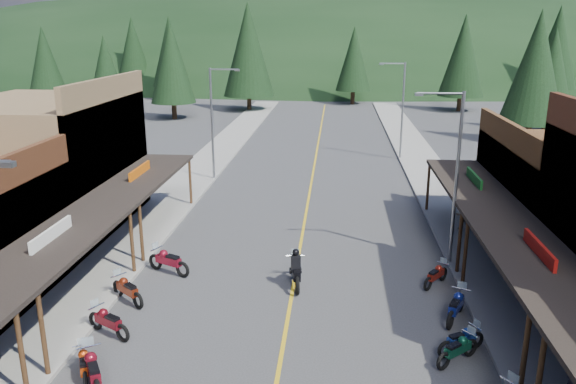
% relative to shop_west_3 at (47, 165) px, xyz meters
% --- Properties ---
extents(ground, '(220.00, 220.00, 0.00)m').
position_rel_shop_west_3_xyz_m(ground, '(13.78, -11.30, -3.52)').
color(ground, '#38383A').
rests_on(ground, ground).
extents(centerline, '(0.15, 90.00, 0.01)m').
position_rel_shop_west_3_xyz_m(centerline, '(13.78, 8.70, -3.51)').
color(centerline, gold).
rests_on(centerline, ground).
extents(sidewalk_west, '(3.40, 94.00, 0.15)m').
position_rel_shop_west_3_xyz_m(sidewalk_west, '(5.08, 8.70, -3.44)').
color(sidewalk_west, gray).
rests_on(sidewalk_west, ground).
extents(sidewalk_east, '(3.40, 94.00, 0.15)m').
position_rel_shop_west_3_xyz_m(sidewalk_east, '(22.48, 8.70, -3.44)').
color(sidewalk_east, gray).
rests_on(sidewalk_east, ground).
extents(shop_west_3, '(10.90, 10.20, 8.20)m').
position_rel_shop_west_3_xyz_m(shop_west_3, '(0.00, 0.00, 0.00)').
color(shop_west_3, brown).
rests_on(shop_west_3, ground).
extents(shop_east_3, '(10.90, 10.20, 6.20)m').
position_rel_shop_west_3_xyz_m(shop_east_3, '(27.54, 0.00, -0.99)').
color(shop_east_3, '#4C2D16').
rests_on(shop_east_3, ground).
extents(streetlight_1, '(2.16, 0.18, 8.00)m').
position_rel_shop_west_3_xyz_m(streetlight_1, '(6.83, 10.70, 0.94)').
color(streetlight_1, gray).
rests_on(streetlight_1, ground).
extents(streetlight_2, '(2.16, 0.18, 8.00)m').
position_rel_shop_west_3_xyz_m(streetlight_2, '(20.74, -3.30, 0.94)').
color(streetlight_2, gray).
rests_on(streetlight_2, ground).
extents(streetlight_3, '(2.16, 0.18, 8.00)m').
position_rel_shop_west_3_xyz_m(streetlight_3, '(20.74, 18.70, 0.94)').
color(streetlight_3, gray).
rests_on(streetlight_3, ground).
extents(ridge_hill, '(310.00, 140.00, 60.00)m').
position_rel_shop_west_3_xyz_m(ridge_hill, '(13.78, 123.70, -3.52)').
color(ridge_hill, black).
rests_on(ridge_hill, ground).
extents(pine_0, '(5.04, 5.04, 11.00)m').
position_rel_shop_west_3_xyz_m(pine_0, '(-26.22, 50.70, 2.96)').
color(pine_0, black).
rests_on(pine_0, ground).
extents(pine_1, '(5.88, 5.88, 12.50)m').
position_rel_shop_west_3_xyz_m(pine_1, '(-10.22, 58.70, 3.72)').
color(pine_1, black).
rests_on(pine_1, ground).
extents(pine_2, '(6.72, 6.72, 14.00)m').
position_rel_shop_west_3_xyz_m(pine_2, '(3.78, 46.70, 4.47)').
color(pine_2, black).
rests_on(pine_2, ground).
extents(pine_3, '(5.04, 5.04, 11.00)m').
position_rel_shop_west_3_xyz_m(pine_3, '(17.78, 54.70, 2.96)').
color(pine_3, black).
rests_on(pine_3, ground).
extents(pine_4, '(5.88, 5.88, 12.50)m').
position_rel_shop_west_3_xyz_m(pine_4, '(31.78, 48.70, 3.72)').
color(pine_4, black).
rests_on(pine_4, ground).
extents(pine_5, '(6.72, 6.72, 14.00)m').
position_rel_shop_west_3_xyz_m(pine_5, '(47.78, 60.70, 4.47)').
color(pine_5, black).
rests_on(pine_5, ground).
extents(pine_7, '(5.88, 5.88, 12.50)m').
position_rel_shop_west_3_xyz_m(pine_7, '(-18.22, 64.70, 3.72)').
color(pine_7, black).
rests_on(pine_7, ground).
extents(pine_8, '(4.48, 4.48, 10.00)m').
position_rel_shop_west_3_xyz_m(pine_8, '(-8.22, 28.70, 2.46)').
color(pine_8, black).
rests_on(pine_8, ground).
extents(pine_9, '(4.93, 4.93, 10.80)m').
position_rel_shop_west_3_xyz_m(pine_9, '(37.78, 33.70, 2.86)').
color(pine_9, black).
rests_on(pine_9, ground).
extents(pine_10, '(5.38, 5.38, 11.60)m').
position_rel_shop_west_3_xyz_m(pine_10, '(-4.22, 38.70, 3.27)').
color(pine_10, black).
rests_on(pine_10, ground).
extents(pine_11, '(5.82, 5.82, 12.40)m').
position_rel_shop_west_3_xyz_m(pine_11, '(33.78, 26.70, 3.67)').
color(pine_11, black).
rests_on(pine_11, ground).
extents(bike_west_6, '(1.84, 2.33, 1.30)m').
position_rel_shop_west_3_xyz_m(bike_west_6, '(8.25, -13.89, -2.87)').
color(bike_west_6, maroon).
rests_on(bike_west_6, ground).
extents(bike_west_7, '(1.37, 1.94, 1.06)m').
position_rel_shop_west_3_xyz_m(bike_west_7, '(7.76, -13.44, -2.99)').
color(bike_west_7, '#C03B0D').
rests_on(bike_west_7, ground).
extents(bike_west_8, '(2.16, 1.65, 1.19)m').
position_rel_shop_west_3_xyz_m(bike_west_8, '(7.52, -10.89, -2.92)').
color(bike_west_8, maroon).
rests_on(bike_west_8, ground).
extents(bike_west_9, '(2.10, 1.92, 1.22)m').
position_rel_shop_west_3_xyz_m(bike_west_9, '(7.29, -8.38, -2.91)').
color(bike_west_9, maroon).
rests_on(bike_west_9, ground).
extents(bike_west_10, '(2.38, 1.70, 1.30)m').
position_rel_shop_west_3_xyz_m(bike_west_10, '(8.11, -5.50, -2.87)').
color(bike_west_10, maroon).
rests_on(bike_west_10, ground).
extents(bike_east_7, '(1.88, 1.72, 1.09)m').
position_rel_shop_west_3_xyz_m(bike_east_7, '(19.58, -11.59, -2.97)').
color(bike_east_7, '#0C3F29').
rests_on(bike_east_7, ground).
extents(bike_east_8, '(1.94, 1.47, 1.07)m').
position_rel_shop_west_3_xyz_m(bike_east_8, '(19.82, -10.97, -2.98)').
color(bike_east_8, navy).
rests_on(bike_east_8, ground).
extents(bike_east_9, '(1.59, 2.29, 1.25)m').
position_rel_shop_west_3_xyz_m(bike_east_9, '(20.09, -8.71, -2.89)').
color(bike_east_9, navy).
rests_on(bike_east_9, ground).
extents(bike_east_10, '(1.62, 1.84, 1.06)m').
position_rel_shop_west_3_xyz_m(bike_east_10, '(19.84, -5.75, -2.99)').
color(bike_east_10, maroon).
rests_on(bike_east_10, ground).
extents(rider_on_bike, '(1.09, 2.43, 1.78)m').
position_rel_shop_west_3_xyz_m(rider_on_bike, '(13.89, -6.27, -2.80)').
color(rider_on_bike, black).
rests_on(rider_on_bike, ground).
extents(pedestrian_east_a, '(0.44, 0.65, 1.73)m').
position_rel_shop_west_3_xyz_m(pedestrian_east_a, '(22.40, -13.64, -2.51)').
color(pedestrian_east_a, '#241D2C').
rests_on(pedestrian_east_a, sidewalk_east).
extents(pedestrian_east_b, '(0.83, 0.55, 1.58)m').
position_rel_shop_west_3_xyz_m(pedestrian_east_b, '(22.37, 1.17, -2.58)').
color(pedestrian_east_b, brown).
rests_on(pedestrian_east_b, sidewalk_east).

